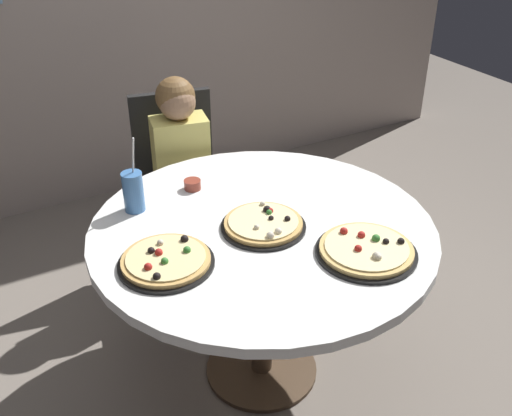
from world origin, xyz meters
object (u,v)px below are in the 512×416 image
(chair_wooden, at_px, (178,177))
(pizza_cheese, at_px, (366,250))
(pizza_veggie, at_px, (264,224))
(diner_child, at_px, (187,202))
(pizza_pepperoni, at_px, (166,261))
(dining_table, at_px, (262,245))
(sauce_bowl, at_px, (192,185))
(soda_cup, at_px, (133,191))

(chair_wooden, relative_size, pizza_cheese, 2.68)
(chair_wooden, height_order, pizza_veggie, chair_wooden)
(diner_child, height_order, pizza_pepperoni, diner_child)
(dining_table, xyz_separation_m, sauce_bowl, (-0.12, 0.39, 0.11))
(chair_wooden, bearing_deg, soda_cup, -124.81)
(chair_wooden, relative_size, soda_cup, 3.09)
(dining_table, bearing_deg, sauce_bowl, 106.73)
(soda_cup, distance_m, sauce_bowl, 0.27)
(pizza_veggie, bearing_deg, pizza_pepperoni, -173.96)
(dining_table, bearing_deg, pizza_veggie, -104.80)
(diner_child, height_order, pizza_veggie, diner_child)
(diner_child, relative_size, soda_cup, 3.52)
(dining_table, height_order, pizza_veggie, pizza_veggie)
(pizza_cheese, bearing_deg, chair_wooden, 99.58)
(sauce_bowl, bearing_deg, chair_wooden, 75.73)
(dining_table, distance_m, pizza_cheese, 0.42)
(chair_wooden, bearing_deg, dining_table, -91.07)
(pizza_cheese, bearing_deg, pizza_veggie, 126.20)
(soda_cup, bearing_deg, dining_table, -41.79)
(chair_wooden, bearing_deg, diner_child, -99.79)
(sauce_bowl, bearing_deg, diner_child, 73.44)
(diner_child, distance_m, pizza_pepperoni, 0.92)
(pizza_pepperoni, bearing_deg, pizza_veggie, 6.04)
(chair_wooden, xyz_separation_m, pizza_pepperoni, (-0.42, -0.97, 0.24))
(pizza_cheese, bearing_deg, soda_cup, 132.04)
(dining_table, height_order, pizza_pepperoni, pizza_pepperoni)
(sauce_bowl, bearing_deg, pizza_pepperoni, -123.03)
(sauce_bowl, bearing_deg, pizza_veggie, -74.54)
(pizza_veggie, bearing_deg, pizza_cheese, -53.80)
(dining_table, xyz_separation_m, soda_cup, (-0.38, 0.34, 0.17))
(pizza_cheese, distance_m, soda_cup, 0.91)
(dining_table, distance_m, chair_wooden, 0.92)
(dining_table, distance_m, sauce_bowl, 0.42)
(dining_table, bearing_deg, chair_wooden, 88.93)
(chair_wooden, distance_m, sauce_bowl, 0.59)
(dining_table, height_order, diner_child, diner_child)
(pizza_pepperoni, xyz_separation_m, soda_cup, (0.03, 0.40, 0.06))
(pizza_veggie, xyz_separation_m, pizza_pepperoni, (-0.40, -0.04, 0.00))
(pizza_veggie, distance_m, pizza_pepperoni, 0.40)
(soda_cup, relative_size, sauce_bowl, 4.39)
(dining_table, bearing_deg, soda_cup, 138.21)
(chair_wooden, xyz_separation_m, diner_child, (-0.03, -0.18, -0.05))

